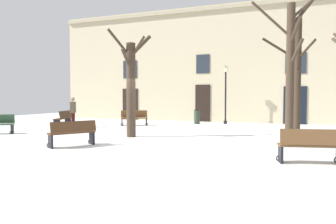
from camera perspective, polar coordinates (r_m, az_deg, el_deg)
ground_plane at (r=13.71m, az=-2.70°, el=-4.49°), size 36.43×36.43×0.00m
building_facade at (r=22.51m, az=6.82°, el=8.69°), size 22.77×0.60×8.03m
tree_right_of_center at (r=13.65m, az=-6.70°, el=4.76°), size 1.59×1.34×4.59m
tree_center at (r=11.84m, az=21.34°, el=7.72°), size 2.41×1.89×5.39m
tree_foreground at (r=15.55m, az=22.30°, el=6.49°), size 2.30×1.97×5.32m
streetlamp at (r=20.50m, az=10.38°, el=4.27°), size 0.30×0.30×3.74m
litter_bin at (r=20.23m, az=5.25°, el=-0.87°), size 0.40×0.40×0.91m
bench_near_center_tree at (r=8.93m, az=24.40°, el=-5.55°), size 1.65×0.78×0.92m
bench_by_litter_bin at (r=19.27m, az=-6.13°, el=-1.05°), size 1.65×1.22×0.91m
bench_back_to_back_left at (r=20.12m, az=-18.36°, el=-1.02°), size 0.96×1.84×0.90m
bench_back_to_back_right at (r=11.49m, az=-16.89°, el=-3.64°), size 1.25×1.60×0.90m
person_near_bench at (r=18.67m, az=-16.81°, el=0.25°), size 0.33×0.43×1.72m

